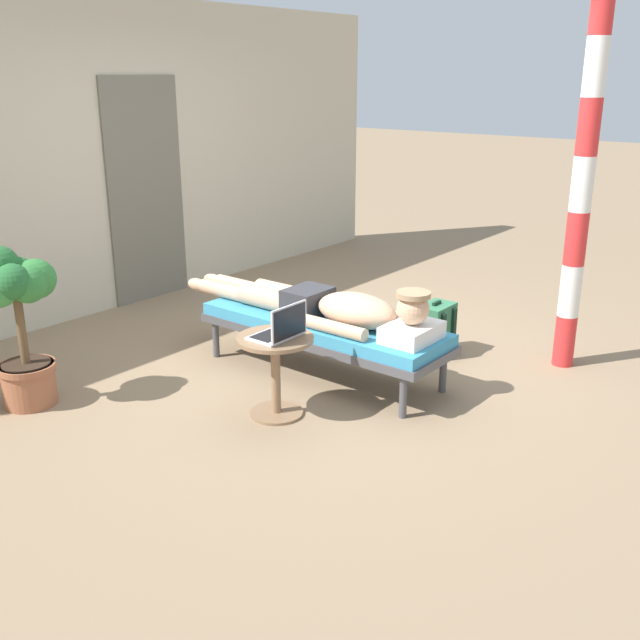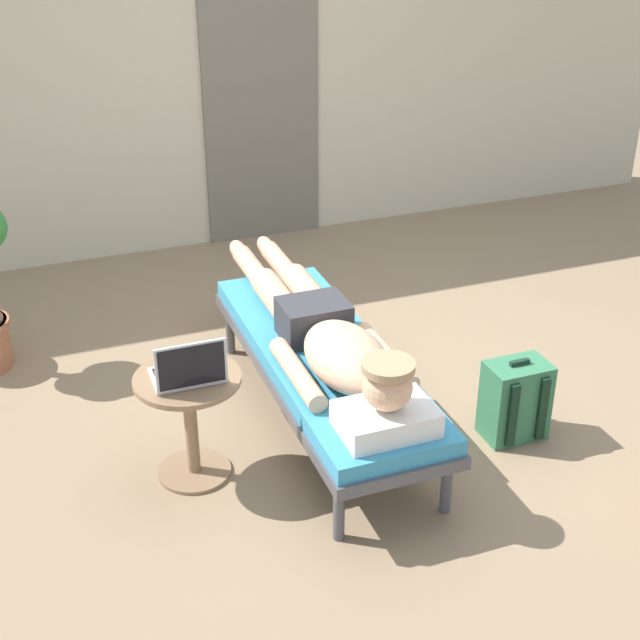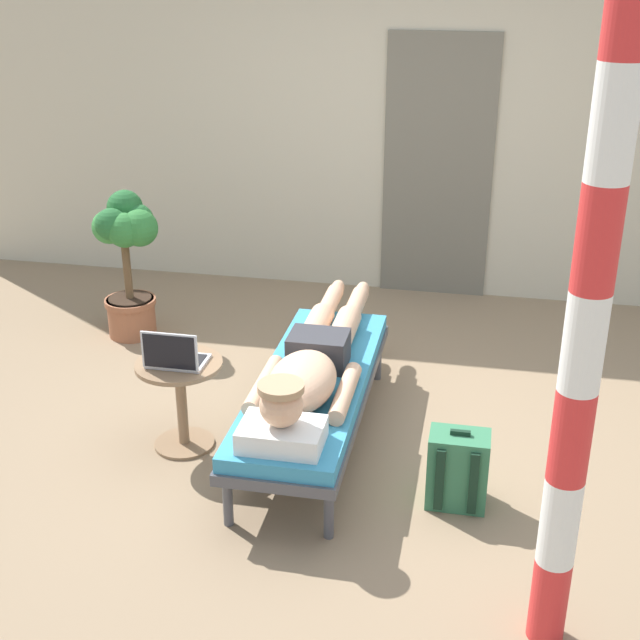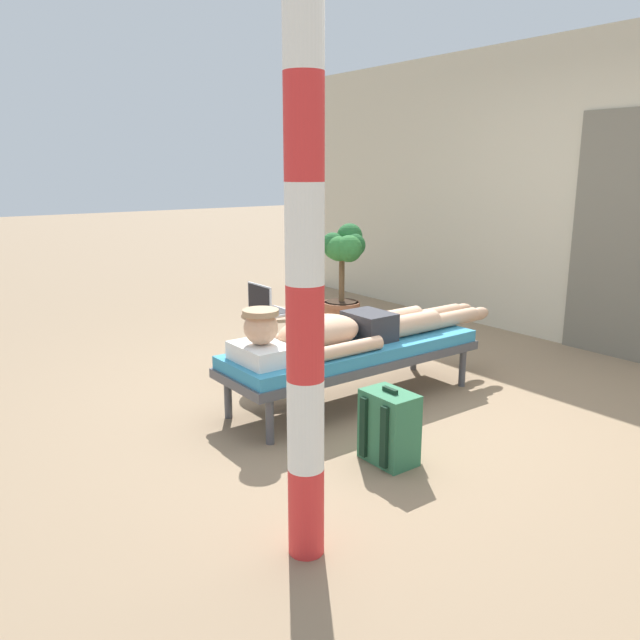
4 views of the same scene
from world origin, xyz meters
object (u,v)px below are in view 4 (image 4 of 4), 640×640
(lounge_chair, at_px, (353,353))
(person_reclining, at_px, (347,330))
(side_table, at_px, (274,334))
(porch_post, at_px, (305,234))
(laptop, at_px, (267,306))
(potted_plant, at_px, (343,267))
(backpack, at_px, (390,428))

(lounge_chair, bearing_deg, person_reclining, -90.00)
(lounge_chair, xyz_separation_m, side_table, (-0.71, -0.19, 0.01))
(porch_post, bearing_deg, laptop, 151.74)
(person_reclining, xyz_separation_m, porch_post, (1.24, -1.23, 0.82))
(lounge_chair, xyz_separation_m, porch_post, (1.24, -1.29, 0.99))
(side_table, bearing_deg, potted_plant, 122.50)
(backpack, bearing_deg, porch_post, -64.27)
(side_table, xyz_separation_m, laptop, (0.00, -0.05, 0.23))
(person_reclining, distance_m, backpack, 0.97)
(backpack, bearing_deg, potted_plant, 146.18)
(person_reclining, xyz_separation_m, laptop, (-0.71, -0.18, 0.06))
(potted_plant, xyz_separation_m, porch_post, (2.83, -2.48, 0.70))
(person_reclining, distance_m, porch_post, 1.93)
(porch_post, bearing_deg, person_reclining, 135.35)
(potted_plant, relative_size, porch_post, 0.39)
(laptop, xyz_separation_m, backpack, (1.54, -0.20, -0.39))
(lounge_chair, bearing_deg, backpack, -27.58)
(person_reclining, xyz_separation_m, side_table, (-0.71, -0.13, -0.16))
(laptop, relative_size, potted_plant, 0.30)
(side_table, distance_m, potted_plant, 1.65)
(porch_post, bearing_deg, potted_plant, 138.82)
(side_table, height_order, porch_post, porch_post)
(person_reclining, bearing_deg, potted_plant, 141.83)
(person_reclining, bearing_deg, porch_post, -44.65)
(backpack, relative_size, potted_plant, 0.41)
(side_table, height_order, backpack, side_table)
(lounge_chair, bearing_deg, laptop, -161.46)
(backpack, relative_size, porch_post, 0.16)
(side_table, bearing_deg, laptop, -90.00)
(lounge_chair, xyz_separation_m, potted_plant, (-1.59, 1.19, 0.29))
(person_reclining, bearing_deg, side_table, -169.98)
(person_reclining, xyz_separation_m, backpack, (0.83, -0.37, -0.32))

